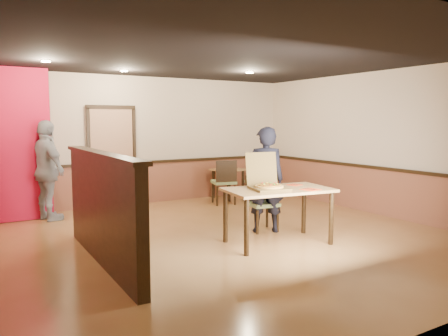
% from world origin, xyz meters
% --- Properties ---
extents(floor, '(7.00, 7.00, 0.00)m').
position_xyz_m(floor, '(0.00, 0.00, 0.00)').
color(floor, '#AF7944').
rests_on(floor, ground).
extents(ceiling, '(7.00, 7.00, 0.00)m').
position_xyz_m(ceiling, '(0.00, 0.00, 2.80)').
color(ceiling, black).
rests_on(ceiling, wall_back).
extents(wall_back, '(7.00, 0.00, 7.00)m').
position_xyz_m(wall_back, '(0.00, 3.50, 1.40)').
color(wall_back, beige).
rests_on(wall_back, floor).
extents(wall_right, '(0.00, 7.00, 7.00)m').
position_xyz_m(wall_right, '(3.50, 0.00, 1.40)').
color(wall_right, beige).
rests_on(wall_right, floor).
extents(wainscot_back, '(7.00, 0.04, 0.90)m').
position_xyz_m(wainscot_back, '(0.00, 3.47, 0.45)').
color(wainscot_back, brown).
rests_on(wainscot_back, floor).
extents(chair_rail_back, '(7.00, 0.06, 0.06)m').
position_xyz_m(chair_rail_back, '(0.00, 3.45, 0.92)').
color(chair_rail_back, black).
rests_on(chair_rail_back, wall_back).
extents(wainscot_right, '(0.04, 7.00, 0.90)m').
position_xyz_m(wainscot_right, '(3.47, 0.00, 0.45)').
color(wainscot_right, brown).
rests_on(wainscot_right, floor).
extents(chair_rail_right, '(0.06, 7.00, 0.06)m').
position_xyz_m(chair_rail_right, '(3.45, 0.00, 0.92)').
color(chair_rail_right, black).
rests_on(chair_rail_right, wall_right).
extents(back_door, '(0.90, 0.06, 2.10)m').
position_xyz_m(back_door, '(-0.80, 3.46, 1.05)').
color(back_door, tan).
rests_on(back_door, wall_back).
extents(booth_partition, '(0.20, 3.10, 1.44)m').
position_xyz_m(booth_partition, '(-2.00, -0.20, 0.74)').
color(booth_partition, black).
rests_on(booth_partition, floor).
extents(red_accent_panel, '(1.60, 0.20, 2.78)m').
position_xyz_m(red_accent_panel, '(-2.90, 3.00, 1.40)').
color(red_accent_panel, red).
rests_on(red_accent_panel, floor).
extents(spot_a, '(0.14, 0.14, 0.02)m').
position_xyz_m(spot_a, '(-2.30, 1.80, 2.78)').
color(spot_a, '#FFEFB2').
rests_on(spot_a, ceiling).
extents(spot_b, '(0.14, 0.14, 0.02)m').
position_xyz_m(spot_b, '(-0.80, 2.50, 2.78)').
color(spot_b, '#FFEFB2').
rests_on(spot_b, ceiling).
extents(spot_c, '(0.14, 0.14, 0.02)m').
position_xyz_m(spot_c, '(1.40, 1.50, 2.78)').
color(spot_c, '#FFEFB2').
rests_on(spot_c, ceiling).
extents(main_table, '(1.66, 1.09, 0.83)m').
position_xyz_m(main_table, '(0.50, -0.63, 0.72)').
color(main_table, '#AB7E48').
rests_on(main_table, floor).
extents(diner_chair, '(0.52, 0.52, 0.92)m').
position_xyz_m(diner_chair, '(0.76, 0.19, 0.50)').
color(diner_chair, olive).
rests_on(diner_chair, floor).
extents(side_chair_left, '(0.59, 0.59, 0.98)m').
position_xyz_m(side_chair_left, '(1.38, 2.43, 0.54)').
color(side_chair_left, olive).
rests_on(side_chair_left, floor).
extents(side_chair_right, '(0.44, 0.44, 0.87)m').
position_xyz_m(side_chair_right, '(2.30, 2.44, 0.47)').
color(side_chair_right, olive).
rests_on(side_chair_right, floor).
extents(side_table, '(0.80, 0.80, 0.70)m').
position_xyz_m(side_table, '(1.85, 3.05, 0.53)').
color(side_table, '#AB7E48').
rests_on(side_table, floor).
extents(diner, '(0.76, 0.65, 1.74)m').
position_xyz_m(diner, '(0.74, 0.04, 0.87)').
color(diner, black).
rests_on(diner, floor).
extents(passerby, '(0.76, 1.17, 1.85)m').
position_xyz_m(passerby, '(-2.21, 2.74, 0.93)').
color(passerby, gray).
rests_on(passerby, floor).
extents(pizza_box, '(0.61, 0.68, 0.53)m').
position_xyz_m(pizza_box, '(0.33, -0.60, 0.90)').
color(pizza_box, brown).
rests_on(pizza_box, main_table).
extents(pizza, '(0.51, 0.51, 0.03)m').
position_xyz_m(pizza, '(0.32, -0.65, 0.88)').
color(pizza, gold).
rests_on(pizza, pizza_box).
extents(napkin_near, '(0.26, 0.26, 0.01)m').
position_xyz_m(napkin_near, '(0.84, -0.95, 0.84)').
color(napkin_near, '#EF3C10').
rests_on(napkin_near, main_table).
extents(napkin_far, '(0.23, 0.23, 0.01)m').
position_xyz_m(napkin_far, '(0.95, -0.46, 0.84)').
color(napkin_far, '#EF3C10').
rests_on(napkin_far, main_table).
extents(condiment, '(0.06, 0.06, 0.16)m').
position_xyz_m(condiment, '(1.98, 3.03, 0.78)').
color(condiment, brown).
rests_on(condiment, side_table).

